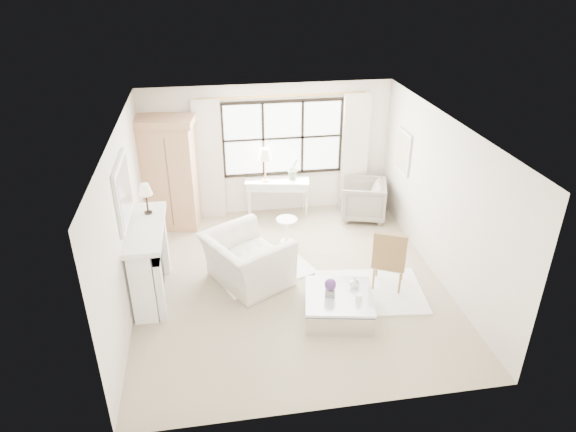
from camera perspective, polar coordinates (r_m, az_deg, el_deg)
name	(u,v)px	position (r m, az deg, el deg)	size (l,w,h in m)	color
floor	(290,281)	(8.71, 0.25, -7.28)	(5.50, 5.50, 0.00)	tan
ceiling	(291,126)	(7.51, 0.29, 9.94)	(5.50, 5.50, 0.00)	white
wall_back	(268,150)	(10.53, -2.22, 7.32)	(5.00, 5.00, 0.00)	white
wall_front	(332,321)	(5.74, 4.88, -11.52)	(5.00, 5.00, 0.00)	white
wall_left	(126,222)	(8.04, -17.60, -0.62)	(5.50, 5.50, 0.00)	beige
wall_right	(441,199)	(8.75, 16.65, 1.84)	(5.50, 5.50, 0.00)	beige
window_pane	(283,138)	(10.46, -0.58, 8.66)	(2.40, 0.02, 1.50)	white
window_frame	(283,138)	(10.45, -0.57, 8.64)	(2.50, 0.04, 1.50)	black
curtain_rod	(283,96)	(10.16, -0.55, 13.21)	(0.04, 0.04, 3.30)	#AF863D
curtain_left	(209,161)	(10.41, -8.74, 6.09)	(0.55, 0.10, 2.47)	beige
curtain_right	(355,152)	(10.83, 7.42, 7.03)	(0.55, 0.10, 2.47)	silver
fireplace	(147,260)	(8.35, -15.39, -4.78)	(0.58, 1.66, 1.26)	white
mirror_frame	(123,192)	(7.83, -17.88, 2.57)	(0.05, 1.15, 0.95)	silver
mirror_glass	(125,192)	(7.82, -17.66, 2.58)	(0.02, 1.00, 0.80)	silver
art_frame	(403,152)	(10.09, 12.70, 6.97)	(0.04, 0.62, 0.82)	silver
art_canvas	(402,152)	(10.09, 12.59, 6.97)	(0.01, 0.52, 0.72)	#B7AA8E
mantel_lamp	(145,191)	(8.24, -15.58, 2.73)	(0.22, 0.22, 0.51)	black
armoire	(169,173)	(10.20, -13.07, 4.67)	(1.22, 0.88, 2.24)	tan
console_table	(277,198)	(10.66, -1.21, 2.07)	(1.36, 0.68, 0.80)	white
console_lamp	(265,155)	(10.24, -2.59, 6.78)	(0.28, 0.28, 0.69)	#BC8541
orchid_plant	(293,169)	(10.45, 0.61, 5.27)	(0.25, 0.20, 0.45)	#5B754E
side_table	(287,227)	(9.65, -0.15, -1.25)	(0.40, 0.40, 0.51)	white
rug_left	(262,269)	(9.01, -2.86, -5.92)	(1.59, 1.12, 0.03)	white
rug_right	(370,292)	(8.55, 9.09, -8.28)	(1.70, 1.28, 0.03)	white
club_armchair	(247,260)	(8.51, -4.60, -4.86)	(1.31, 1.14, 0.85)	silver
wingback_chair	(363,200)	(10.68, 8.37, 1.82)	(0.86, 0.88, 0.80)	gray
french_chair	(388,271)	(8.57, 11.09, -6.00)	(0.64, 0.65, 1.08)	olive
coffee_table	(338,306)	(7.91, 5.62, -9.87)	(1.17, 1.17, 0.38)	silver
planter_box	(330,292)	(7.74, 4.69, -8.43)	(0.15, 0.15, 0.11)	slate
planter_flowers	(330,284)	(7.66, 4.73, -7.57)	(0.17, 0.17, 0.17)	#4D2A6A
pillar_candle	(359,298)	(7.66, 7.88, -9.00)	(0.10, 0.10, 0.12)	white
coffee_vase	(354,282)	(7.94, 7.39, -7.32)	(0.16, 0.16, 0.17)	silver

